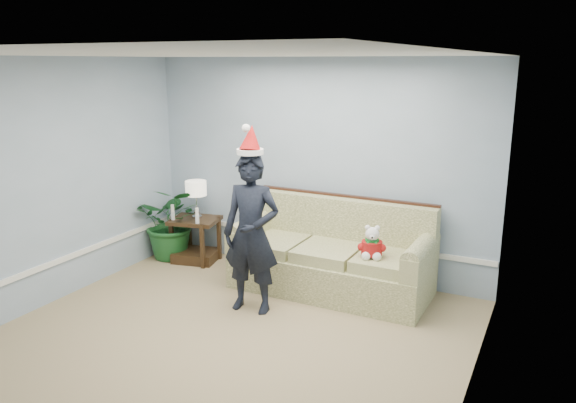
% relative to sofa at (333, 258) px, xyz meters
% --- Properties ---
extents(room_shell, '(4.54, 5.04, 2.74)m').
position_rel_sofa_xyz_m(room_shell, '(-0.45, -2.03, 0.97)').
color(room_shell, tan).
rests_on(room_shell, ground).
extents(wainscot_trim, '(4.49, 4.99, 0.06)m').
position_rel_sofa_xyz_m(wainscot_trim, '(-1.62, -0.85, 0.07)').
color(wainscot_trim, white).
rests_on(wainscot_trim, room_shell).
extents(sofa, '(2.30, 1.01, 1.07)m').
position_rel_sofa_xyz_m(sofa, '(0.00, 0.00, 0.00)').
color(sofa, brown).
rests_on(sofa, room_shell).
extents(side_table, '(0.71, 0.64, 0.60)m').
position_rel_sofa_xyz_m(side_table, '(-2.03, 0.08, -0.15)').
color(side_table, '#372414').
rests_on(side_table, room_shell).
extents(table_lamp, '(0.28, 0.28, 0.50)m').
position_rel_sofa_xyz_m(table_lamp, '(-2.03, 0.13, 0.60)').
color(table_lamp, silver).
rests_on(table_lamp, side_table).
extents(candle_pair, '(0.44, 0.05, 0.21)m').
position_rel_sofa_xyz_m(candle_pair, '(-2.06, -0.09, 0.31)').
color(candle_pair, silver).
rests_on(candle_pair, side_table).
extents(houseplant, '(1.11, 1.03, 1.02)m').
position_rel_sofa_xyz_m(houseplant, '(-2.38, 0.05, 0.13)').
color(houseplant, '#185022').
rests_on(houseplant, room_shell).
extents(man, '(0.67, 0.48, 1.73)m').
position_rel_sofa_xyz_m(man, '(-0.57, -0.92, 0.48)').
color(man, black).
rests_on(man, room_shell).
extents(santa_hat, '(0.33, 0.36, 0.33)m').
position_rel_sofa_xyz_m(santa_hat, '(-0.57, -0.90, 1.48)').
color(santa_hat, white).
rests_on(santa_hat, man).
extents(teddy_bear, '(0.28, 0.29, 0.37)m').
position_rel_sofa_xyz_m(teddy_bear, '(0.55, -0.25, 0.32)').
color(teddy_bear, white).
rests_on(teddy_bear, sofa).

